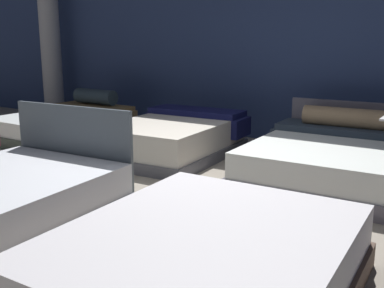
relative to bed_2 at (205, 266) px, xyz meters
name	(u,v)px	position (x,y,z in m)	size (l,w,h in m)	color
ground_plane	(190,197)	(-1.10, 1.55, -0.23)	(18.00, 18.00, 0.02)	gray
showroom_back_wall	(299,27)	(-1.10, 4.52, 1.53)	(18.00, 0.06, 3.50)	navy
bed_2	(205,266)	(0.00, 0.00, 0.00)	(1.68, 2.02, 0.45)	brown
bed_4	(66,124)	(-4.32, 2.84, 0.00)	(1.53, 2.03, 0.74)	#2B352F
bed_5	(173,138)	(-2.20, 2.83, 0.03)	(1.56, 2.02, 0.57)	#4E4E56
bed_6	(329,158)	(-0.09, 2.91, 0.02)	(1.73, 2.08, 0.79)	#55525F
support_pillar	(50,30)	(-6.00, 4.08, 1.53)	(0.39, 0.39, 3.50)	#99999E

